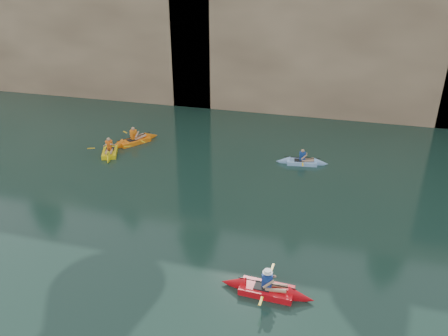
# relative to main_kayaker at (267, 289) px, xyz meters

# --- Properties ---
(ground) EXTENTS (160.00, 160.00, 0.00)m
(ground) POSITION_rel_main_kayaker_xyz_m (-0.91, -2.15, -0.16)
(ground) COLOR black
(ground) RESTS_ON ground
(cliff) EXTENTS (70.00, 16.00, 12.00)m
(cliff) POSITION_rel_main_kayaker_xyz_m (-0.91, 27.85, 5.84)
(cliff) COLOR tan
(cliff) RESTS_ON ground
(cliff_slab_west) EXTENTS (26.00, 2.40, 10.56)m
(cliff_slab_west) POSITION_rel_main_kayaker_xyz_m (-20.91, 20.45, 5.12)
(cliff_slab_west) COLOR tan
(cliff_slab_west) RESTS_ON ground
(cliff_slab_center) EXTENTS (24.00, 2.40, 11.40)m
(cliff_slab_center) POSITION_rel_main_kayaker_xyz_m (1.09, 20.45, 5.54)
(cliff_slab_center) COLOR tan
(cliff_slab_center) RESTS_ON ground
(sea_cave_west) EXTENTS (4.50, 1.00, 4.00)m
(sea_cave_west) POSITION_rel_main_kayaker_xyz_m (-18.91, 19.80, 1.84)
(sea_cave_west) COLOR black
(sea_cave_west) RESTS_ON ground
(sea_cave_center) EXTENTS (3.50, 1.00, 3.20)m
(sea_cave_center) POSITION_rel_main_kayaker_xyz_m (-4.91, 19.80, 1.44)
(sea_cave_center) COLOR black
(sea_cave_center) RESTS_ON ground
(main_kayaker) EXTENTS (3.27, 2.22, 1.20)m
(main_kayaker) POSITION_rel_main_kayaker_xyz_m (0.00, 0.00, 0.00)
(main_kayaker) COLOR red
(main_kayaker) RESTS_ON ground
(kayaker_orange) EXTENTS (2.57, 3.32, 1.32)m
(kayaker_orange) POSITION_rel_main_kayaker_xyz_m (-10.43, 11.25, 0.00)
(kayaker_orange) COLOR orange
(kayaker_orange) RESTS_ON ground
(kayaker_yellow) EXTENTS (2.32, 3.15, 1.27)m
(kayaker_yellow) POSITION_rel_main_kayaker_xyz_m (-11.05, 9.34, -0.00)
(kayaker_yellow) COLOR yellow
(kayaker_yellow) RESTS_ON ground
(kayaker_ltblue_mid) EXTENTS (2.97, 2.19, 1.10)m
(kayaker_ltblue_mid) POSITION_rel_main_kayaker_xyz_m (0.00, 10.93, -0.02)
(kayaker_ltblue_mid) COLOR #8DB7EC
(kayaker_ltblue_mid) RESTS_ON ground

